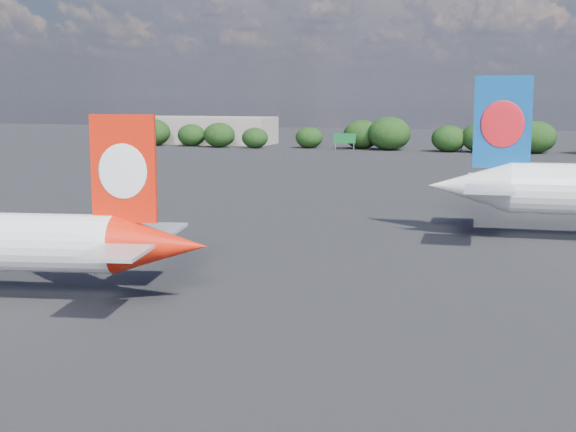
# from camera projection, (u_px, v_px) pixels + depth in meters

# --- Properties ---
(ground) EXTENTS (500.00, 500.00, 0.00)m
(ground) POSITION_uv_depth(u_px,v_px,m) (277.00, 218.00, 98.01)
(ground) COLOR black
(ground) RESTS_ON ground
(terminal_building) EXTENTS (42.00, 16.00, 8.00)m
(terminal_building) POSITION_uv_depth(u_px,v_px,m) (204.00, 130.00, 240.89)
(terminal_building) COLOR gray
(terminal_building) RESTS_ON ground
(highway_sign) EXTENTS (6.00, 0.30, 4.50)m
(highway_sign) POSITION_uv_depth(u_px,v_px,m) (345.00, 139.00, 212.41)
(highway_sign) COLOR #135F29
(highway_sign) RESTS_ON ground
(billboard_yellow) EXTENTS (5.00, 0.30, 5.50)m
(billboard_yellow) POSITION_uv_depth(u_px,v_px,m) (462.00, 136.00, 209.37)
(billboard_yellow) COLOR gold
(billboard_yellow) RESTS_ON ground
(horizon_treeline) EXTENTS (202.43, 15.78, 8.88)m
(horizon_treeline) POSITION_uv_depth(u_px,v_px,m) (445.00, 137.00, 208.27)
(horizon_treeline) COLOR black
(horizon_treeline) RESTS_ON ground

